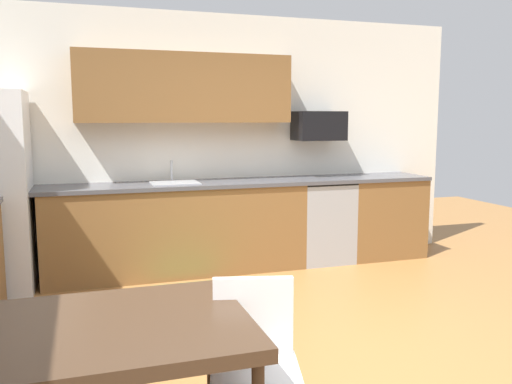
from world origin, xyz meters
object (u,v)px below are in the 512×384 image
dining_table (80,341)px  oven_range (321,221)px  chair_near_table (254,357)px  microwave (319,126)px

dining_table → oven_range: bearing=51.2°
oven_range → chair_near_table: (-1.81, -3.18, 0.05)m
chair_near_table → dining_table: bearing=-179.3°
microwave → dining_table: bearing=-127.9°
oven_range → chair_near_table: oven_range is taller
oven_range → dining_table: (-2.56, -3.19, 0.23)m
microwave → chair_near_table: microwave is taller
dining_table → chair_near_table: chair_near_table is taller
oven_range → microwave: size_ratio=1.69×
microwave → dining_table: size_ratio=0.39×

